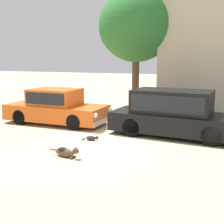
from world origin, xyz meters
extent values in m
plane|color=tan|center=(0.00, 0.00, 0.00)|extent=(80.00, 80.00, 0.00)
cube|color=#D15619|center=(-2.79, 1.54, 0.47)|extent=(4.21, 1.78, 0.63)
cube|color=#D15619|center=(-2.84, 1.54, 1.11)|extent=(1.95, 1.51, 0.65)
cube|color=black|center=(-2.84, 1.54, 1.12)|extent=(1.79, 1.53, 0.46)
cube|color=#999BA0|center=(-0.72, 1.51, 0.26)|extent=(0.14, 1.69, 0.20)
cube|color=#999BA0|center=(-4.87, 1.57, 0.26)|extent=(0.14, 1.69, 0.20)
sphere|color=silver|center=(-0.68, 2.19, 0.61)|extent=(0.20, 0.20, 0.20)
sphere|color=silver|center=(-0.70, 0.82, 0.61)|extent=(0.20, 0.20, 0.20)
cube|color=red|center=(-4.86, 2.31, 0.62)|extent=(0.04, 0.18, 0.18)
cube|color=red|center=(-4.88, 0.83, 0.62)|extent=(0.04, 0.18, 0.18)
cylinder|color=black|center=(-1.53, 2.28, 0.30)|extent=(0.61, 0.21, 0.61)
cylinder|color=black|center=(-1.55, 0.76, 0.30)|extent=(0.61, 0.21, 0.61)
cylinder|color=black|center=(-4.04, 2.31, 0.30)|extent=(0.61, 0.21, 0.61)
cylinder|color=black|center=(-4.06, 0.79, 0.30)|extent=(0.61, 0.21, 0.61)
cube|color=black|center=(2.14, 1.31, 0.47)|extent=(4.54, 2.07, 0.65)
cube|color=black|center=(2.01, 1.33, 1.20)|extent=(2.76, 1.69, 0.80)
cube|color=black|center=(2.01, 1.33, 1.21)|extent=(2.55, 1.70, 0.56)
cube|color=#999BA0|center=(-0.05, 1.48, 0.26)|extent=(0.25, 1.71, 0.20)
cube|color=red|center=(0.01, 2.23, 0.64)|extent=(0.05, 0.18, 0.18)
cube|color=red|center=(-0.10, 0.74, 0.64)|extent=(0.05, 0.18, 0.18)
cylinder|color=black|center=(3.52, 1.98, 0.32)|extent=(0.65, 0.25, 0.64)
cylinder|color=black|center=(3.40, 0.45, 0.32)|extent=(0.65, 0.25, 0.64)
cylinder|color=black|center=(0.88, 2.18, 0.32)|extent=(0.65, 0.25, 0.64)
cylinder|color=black|center=(0.76, 0.65, 0.32)|extent=(0.65, 0.25, 0.64)
cylinder|color=brown|center=(-0.02, -2.05, 0.03)|extent=(0.07, 0.11, 0.06)
cylinder|color=brown|center=(-0.04, -2.18, 0.03)|extent=(0.07, 0.11, 0.06)
ellipsoid|color=brown|center=(-0.31, -2.07, 0.12)|extent=(0.65, 0.30, 0.25)
ellipsoid|color=black|center=(-0.36, -2.07, 0.19)|extent=(0.37, 0.25, 0.14)
sphere|color=brown|center=(0.06, -2.13, 0.22)|extent=(0.17, 0.17, 0.17)
cone|color=brown|center=(0.15, -2.14, 0.21)|extent=(0.11, 0.11, 0.10)
cone|color=brown|center=(0.07, -2.07, 0.30)|extent=(0.07, 0.07, 0.08)
cone|color=brown|center=(0.05, -2.18, 0.30)|extent=(0.07, 0.07, 0.08)
cylinder|color=brown|center=(-0.70, -2.02, 0.15)|extent=(0.22, 0.08, 0.05)
ellipsoid|color=#2D2B28|center=(-0.33, -0.34, 0.08)|extent=(0.36, 0.20, 0.16)
sphere|color=#2D2B28|center=(-0.13, -0.31, 0.10)|extent=(0.12, 0.12, 0.12)
cone|color=#2D2B28|center=(-0.13, -0.28, 0.15)|extent=(0.05, 0.05, 0.05)
cone|color=#2D2B28|center=(-0.12, -0.34, 0.15)|extent=(0.05, 0.05, 0.05)
cylinder|color=#2D2B28|center=(-0.61, -0.35, 0.02)|extent=(0.05, 0.22, 0.04)
cylinder|color=brown|center=(-0.31, 4.61, 1.42)|extent=(0.34, 0.34, 2.84)
ellipsoid|color=#286B2D|center=(-0.31, 4.61, 4.16)|extent=(3.53, 3.17, 3.35)
camera|label=1|loc=(3.71, -8.83, 2.69)|focal=47.15mm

